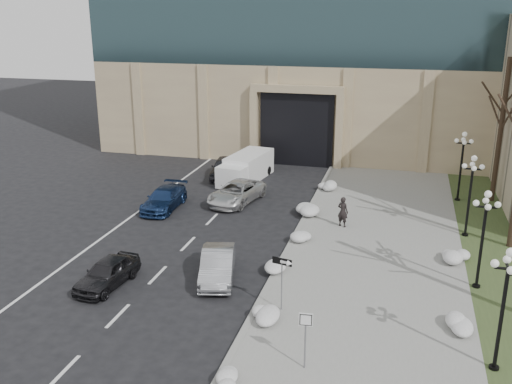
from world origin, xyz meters
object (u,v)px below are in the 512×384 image
at_px(keep_sign, 306,329).
at_px(car_c, 164,199).
at_px(car_b, 217,265).
at_px(lamppost_d, 462,157).
at_px(car_a, 107,273).
at_px(box_truck, 246,168).
at_px(lamppost_c, 471,185).
at_px(pedestrian, 343,212).
at_px(car_d, 236,192).
at_px(lamppost_b, 484,227).
at_px(car_e, 225,167).
at_px(one_way_sign, 285,269).
at_px(lamppost_a, 505,294).

bearing_deg(keep_sign, car_c, 123.19).
xyz_separation_m(car_b, lamppost_d, (11.86, 15.10, 2.36)).
height_order(car_a, car_c, car_c).
height_order(box_truck, lamppost_c, lamppost_c).
bearing_deg(pedestrian, car_d, 1.52).
distance_m(pedestrian, keep_sign, 14.33).
height_order(car_b, car_c, car_b).
relative_size(keep_sign, lamppost_b, 0.48).
height_order(car_a, car_e, car_e).
relative_size(car_a, lamppost_b, 0.81).
height_order(pedestrian, lamppost_c, lamppost_c).
relative_size(one_way_sign, lamppost_a, 0.52).
bearing_deg(car_e, keep_sign, -73.19).
xyz_separation_m(box_truck, lamppost_b, (15.10, -14.19, 2.14)).
height_order(car_e, pedestrian, pedestrian).
relative_size(car_d, lamppost_a, 1.06).
bearing_deg(car_b, lamppost_c, 21.39).
xyz_separation_m(one_way_sign, lamppost_a, (8.08, -2.07, 1.01)).
xyz_separation_m(car_c, one_way_sign, (10.33, -11.00, 1.39)).
height_order(box_truck, lamppost_a, lamppost_a).
distance_m(car_c, box_truck, 8.31).
bearing_deg(keep_sign, lamppost_b, 45.94).
distance_m(lamppost_c, lamppost_d, 6.50).
xyz_separation_m(car_e, lamppost_b, (16.90, -14.55, 2.31)).
bearing_deg(car_b, box_truck, 86.71).
distance_m(car_b, keep_sign, 8.17).
bearing_deg(pedestrian, lamppost_b, 161.32).
bearing_deg(lamppost_c, keep_sign, -113.93).
height_order(pedestrian, box_truck, pedestrian).
xyz_separation_m(car_b, car_e, (-5.05, 16.65, 0.06)).
bearing_deg(one_way_sign, lamppost_a, -0.80).
xyz_separation_m(one_way_sign, lamppost_c, (8.08, 10.93, 1.01)).
height_order(one_way_sign, lamppost_b, lamppost_b).
height_order(car_d, car_e, car_e).
bearing_deg(car_e, car_d, -72.40).
bearing_deg(car_b, pedestrian, 44.21).
xyz_separation_m(car_b, lamppost_c, (11.86, 8.60, 2.36)).
distance_m(pedestrian, box_truck, 11.54).
height_order(car_b, car_d, car_b).
height_order(car_b, box_truck, box_truck).
height_order(car_a, one_way_sign, one_way_sign).
height_order(car_b, pedestrian, pedestrian).
xyz_separation_m(pedestrian, keep_sign, (0.36, -14.31, 0.66)).
bearing_deg(car_a, one_way_sign, 3.77).
bearing_deg(lamppost_c, box_truck, 153.01).
relative_size(lamppost_a, lamppost_b, 1.00).
bearing_deg(lamppost_a, keep_sign, -165.28).
height_order(one_way_sign, lamppost_a, lamppost_a).
height_order(car_e, one_way_sign, one_way_sign).
xyz_separation_m(car_a, one_way_sign, (8.48, -0.32, 1.40)).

